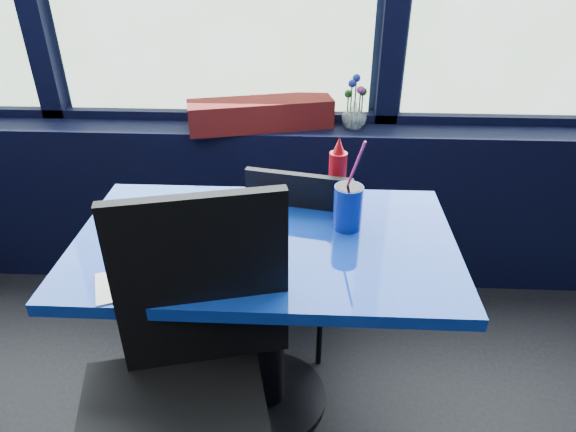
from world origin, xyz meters
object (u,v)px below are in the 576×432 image
(near_table, at_px, (266,284))
(chair_near_back, at_px, (293,247))
(flower_vase, at_px, (355,112))
(ketchup_bottle, at_px, (338,172))
(food_basket, at_px, (214,254))
(chair_near_front, at_px, (186,372))
(soda_cup, at_px, (348,206))
(planter_box, at_px, (261,114))

(near_table, xyz_separation_m, chair_near_back, (0.08, 0.33, -0.07))
(flower_vase, xyz_separation_m, ketchup_bottle, (-0.09, -0.58, -0.02))
(food_basket, relative_size, ketchup_bottle, 1.51)
(chair_near_front, height_order, soda_cup, soda_cup)
(chair_near_front, bearing_deg, ketchup_bottle, 46.42)
(food_basket, height_order, soda_cup, soda_cup)
(planter_box, height_order, flower_vase, flower_vase)
(soda_cup, bearing_deg, food_basket, -149.86)
(chair_near_back, bearing_deg, ketchup_bottle, 174.68)
(planter_box, relative_size, soda_cup, 2.04)
(chair_near_front, distance_m, flower_vase, 1.40)
(near_table, distance_m, food_basket, 0.30)
(chair_near_back, relative_size, planter_box, 1.37)
(food_basket, height_order, ketchup_bottle, ketchup_bottle)
(planter_box, relative_size, food_basket, 1.81)
(chair_near_back, xyz_separation_m, ketchup_bottle, (0.16, -0.05, 0.35))
(flower_vase, xyz_separation_m, food_basket, (-0.46, -1.00, -0.08))
(chair_near_front, relative_size, ketchup_bottle, 4.52)
(ketchup_bottle, bearing_deg, near_table, -130.29)
(food_basket, xyz_separation_m, soda_cup, (0.39, 0.23, 0.04))
(near_table, relative_size, flower_vase, 5.05)
(chair_near_back, height_order, planter_box, planter_box)
(food_basket, relative_size, soda_cup, 1.13)
(ketchup_bottle, bearing_deg, chair_near_front, -119.81)
(soda_cup, bearing_deg, flower_vase, 85.05)
(soda_cup, bearing_deg, chair_near_front, -130.24)
(ketchup_bottle, xyz_separation_m, soda_cup, (0.03, -0.20, -0.03))
(flower_vase, bearing_deg, chair_near_front, -111.22)
(near_table, height_order, food_basket, food_basket)
(chair_near_back, xyz_separation_m, flower_vase, (0.25, 0.53, 0.37))
(near_table, height_order, chair_near_back, chair_near_back)
(chair_near_back, height_order, flower_vase, flower_vase)
(near_table, relative_size, ketchup_bottle, 5.12)
(near_table, bearing_deg, chair_near_front, -111.58)
(chair_near_front, distance_m, soda_cup, 0.70)
(planter_box, xyz_separation_m, soda_cup, (0.35, -0.76, -0.04))
(ketchup_bottle, bearing_deg, food_basket, -130.83)
(chair_near_back, height_order, ketchup_bottle, ketchup_bottle)
(near_table, bearing_deg, soda_cup, 17.29)
(chair_near_front, height_order, food_basket, chair_near_front)
(chair_near_back, relative_size, food_basket, 2.47)
(flower_vase, bearing_deg, soda_cup, -94.95)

